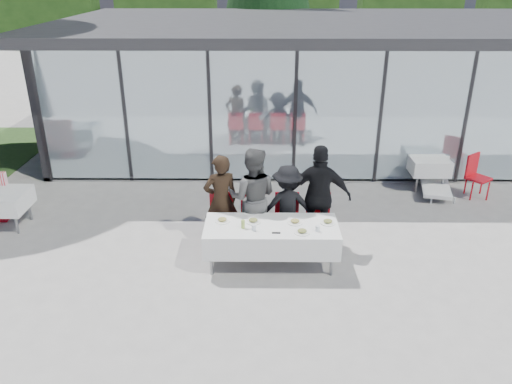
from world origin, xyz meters
TOP-DOWN VIEW (x-y plane):
  - ground at (0.00, 0.00)m, footprint 90.00×90.00m
  - pavilion at (2.00, 8.16)m, footprint 14.80×8.80m
  - treeline at (-2.00, 28.00)m, footprint 62.50×2.00m
  - dining_table at (0.43, 0.36)m, footprint 2.26×0.96m
  - diner_a at (-0.47, 1.09)m, footprint 0.81×0.81m
  - diner_chair_a at (-0.47, 1.11)m, footprint 0.44×0.44m
  - diner_b at (0.11, 1.09)m, footprint 1.00×1.00m
  - diner_chair_b at (0.11, 1.11)m, footprint 0.44×0.44m
  - diner_c at (0.73, 1.09)m, footprint 1.04×1.04m
  - diner_chair_c at (0.73, 1.11)m, footprint 0.44×0.44m
  - diner_d at (1.31, 1.09)m, footprint 1.25×1.25m
  - diner_chair_d at (1.31, 1.11)m, footprint 0.44×0.44m
  - plate_a at (-0.41, 0.50)m, footprint 0.26×0.26m
  - plate_b at (0.12, 0.47)m, footprint 0.26×0.26m
  - plate_c at (0.83, 0.45)m, footprint 0.26×0.26m
  - plate_d at (1.39, 0.45)m, footprint 0.26×0.26m
  - plate_extra at (0.93, 0.10)m, footprint 0.26×0.26m
  - juice_bottle at (-0.04, 0.26)m, footprint 0.06×0.06m
  - drinking_glasses at (0.66, 0.17)m, footprint 1.11×0.09m
  - folded_eyeglasses at (0.50, 0.08)m, footprint 0.14×0.03m
  - spare_table_left at (-4.75, 1.70)m, footprint 0.86×0.86m
  - spare_table_right at (4.13, 3.78)m, footprint 0.86×0.86m
  - spare_chair_a at (5.04, 3.29)m, footprint 0.62×0.62m
  - spare_chair_b at (4.27, 4.25)m, footprint 0.61×0.61m
  - lounger at (4.27, 3.56)m, footprint 0.88×1.43m

SIDE VIEW (x-z plane):
  - ground at x=0.00m, z-range 0.00..0.00m
  - lounger at x=4.27m, z-range -0.10..0.62m
  - diner_chair_a at x=-0.47m, z-range 0.05..1.03m
  - diner_chair_b at x=0.11m, z-range 0.05..1.03m
  - diner_chair_c at x=0.73m, z-range 0.05..1.03m
  - diner_chair_d at x=1.31m, z-range 0.05..1.03m
  - spare_chair_a at x=5.04m, z-range 0.05..1.03m
  - spare_chair_b at x=4.27m, z-range 0.05..1.03m
  - dining_table at x=0.43m, z-range 0.16..0.91m
  - spare_table_left at x=-4.75m, z-range 0.18..0.92m
  - spare_table_right at x=4.13m, z-range 0.18..0.92m
  - folded_eyeglasses at x=0.50m, z-range 0.75..0.76m
  - diner_c at x=0.73m, z-range 0.00..1.54m
  - plate_a at x=-0.41m, z-range 0.74..0.81m
  - plate_b at x=0.12m, z-range 0.74..0.81m
  - plate_c at x=0.83m, z-range 0.74..0.81m
  - plate_d at x=1.39m, z-range 0.74..0.81m
  - plate_extra at x=0.93m, z-range 0.74..0.81m
  - drinking_glasses at x=0.66m, z-range 0.75..0.85m
  - juice_bottle at x=-0.04m, z-range 0.75..0.90m
  - diner_a at x=-0.47m, z-range 0.00..1.74m
  - diner_b at x=0.11m, z-range 0.00..1.87m
  - diner_d at x=1.31m, z-range 0.00..1.92m
  - pavilion at x=2.00m, z-range 0.43..3.87m
  - treeline at x=-2.00m, z-range 0.00..4.40m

